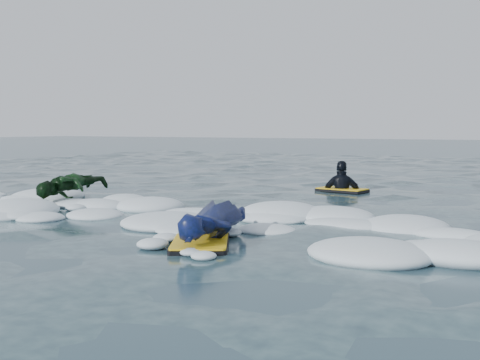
# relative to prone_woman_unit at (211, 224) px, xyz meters

# --- Properties ---
(ground) EXTENTS (120.00, 120.00, 0.00)m
(ground) POSITION_rel_prone_woman_unit_xyz_m (-1.24, 0.30, -0.22)
(ground) COLOR #172C38
(ground) RESTS_ON ground
(foam_band) EXTENTS (12.00, 3.10, 0.30)m
(foam_band) POSITION_rel_prone_woman_unit_xyz_m (-1.24, 1.33, -0.22)
(foam_band) COLOR white
(foam_band) RESTS_ON ground
(prone_woman_unit) EXTENTS (1.07, 1.77, 0.44)m
(prone_woman_unit) POSITION_rel_prone_woman_unit_xyz_m (0.00, 0.00, 0.00)
(prone_woman_unit) COLOR black
(prone_woman_unit) RESTS_ON ground
(prone_child_unit) EXTENTS (0.86, 1.40, 0.53)m
(prone_child_unit) POSITION_rel_prone_woman_unit_xyz_m (-3.83, 1.82, 0.05)
(prone_child_unit) COLOR black
(prone_child_unit) RESTS_ON ground
(waiting_rider_unit) EXTENTS (1.07, 0.71, 1.49)m
(waiting_rider_unit) POSITION_rel_prone_woman_unit_xyz_m (-0.42, 5.91, -0.32)
(waiting_rider_unit) COLOR black
(waiting_rider_unit) RESTS_ON ground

